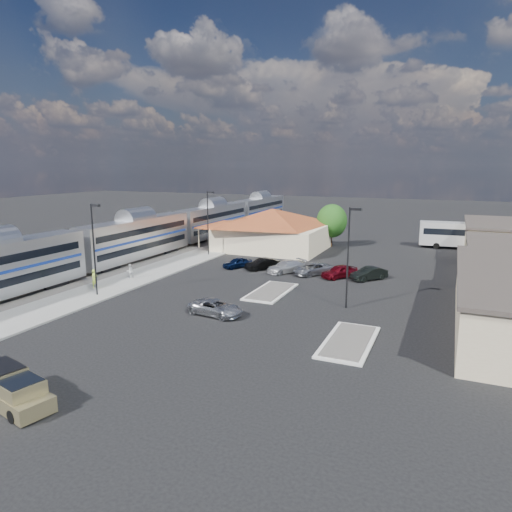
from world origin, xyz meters
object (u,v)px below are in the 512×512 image
at_px(suv, 216,308).
at_px(station_depot, 272,229).
at_px(coach_bus, 463,234).
at_px(pickup_truck, 13,390).

bearing_deg(suv, station_depot, 20.43).
bearing_deg(coach_bus, station_depot, 109.72).
relative_size(pickup_truck, suv, 1.15).
bearing_deg(pickup_truck, station_depot, 18.51).
relative_size(suv, coach_bus, 0.39).
xyz_separation_m(station_depot, pickup_truck, (4.05, -47.72, -2.26)).
relative_size(pickup_truck, coach_bus, 0.44).
xyz_separation_m(station_depot, suv, (6.84, -30.39, -2.46)).
relative_size(station_depot, pickup_truck, 3.28).
bearing_deg(coach_bus, suv, 150.53).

